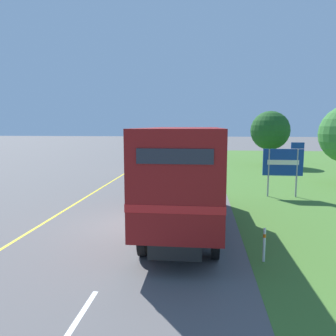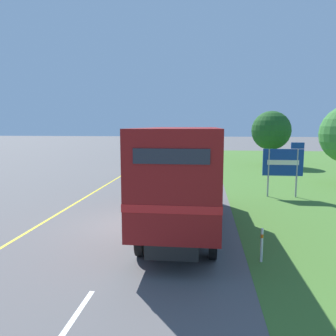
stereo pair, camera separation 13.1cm
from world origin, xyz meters
TOP-DOWN VIEW (x-y plane):
  - ground_plane at (0.00, 0.00)m, footprint 200.00×200.00m
  - edge_line_yellow at (-3.70, 10.58)m, footprint 0.12×54.85m
  - centre_dash_nearest at (0.00, -6.37)m, footprint 0.12×2.60m
  - centre_dash_near at (0.00, 0.23)m, footprint 0.12×2.60m
  - centre_dash_mid_a at (0.00, 6.83)m, footprint 0.12×2.60m
  - centre_dash_mid_b at (0.00, 13.43)m, footprint 0.12×2.60m
  - centre_dash_far at (0.00, 20.03)m, footprint 0.12×2.60m
  - centre_dash_farthest at (0.00, 26.63)m, footprint 0.12×2.60m
  - horse_trailer_truck at (1.73, -0.31)m, footprint 2.41×8.80m
  - lead_car_white at (-2.04, 15.01)m, footprint 1.80×4.10m
  - lead_car_black_ahead at (1.76, 27.30)m, footprint 1.80×4.13m
  - highway_sign at (6.58, 5.66)m, footprint 2.05×0.09m
  - roadside_tree_mid at (8.57, 19.59)m, footprint 3.60×3.60m
  - delineator_post at (4.09, -2.97)m, footprint 0.08×0.08m

SIDE VIEW (x-z plane):
  - ground_plane at x=0.00m, z-range 0.00..0.00m
  - edge_line_yellow at x=-3.70m, z-range 0.00..0.01m
  - centre_dash_nearest at x=0.00m, z-range 0.00..0.01m
  - centre_dash_near at x=0.00m, z-range 0.00..0.01m
  - centre_dash_mid_a at x=0.00m, z-range 0.00..0.01m
  - centre_dash_mid_b at x=0.00m, z-range 0.00..0.01m
  - centre_dash_far at x=0.00m, z-range 0.00..0.01m
  - centre_dash_farthest at x=0.00m, z-range 0.00..0.01m
  - delineator_post at x=4.09m, z-range 0.03..0.98m
  - lead_car_white at x=-2.04m, z-range 0.02..1.83m
  - lead_car_black_ahead at x=1.76m, z-range 0.00..1.99m
  - highway_sign at x=6.58m, z-range 0.34..3.21m
  - horse_trailer_truck at x=1.73m, z-range 0.21..3.87m
  - roadside_tree_mid at x=8.57m, z-range 0.72..5.80m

